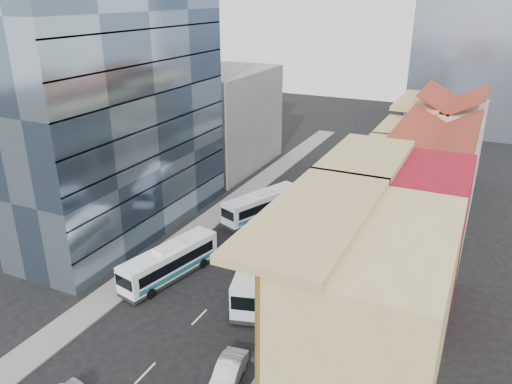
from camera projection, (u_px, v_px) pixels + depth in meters
The scene contains 14 objects.
ground at pixel (136, 383), 33.07m from camera, with size 200.00×200.00×0.00m, color black.
sidewalk_right at pixel (351, 260), 48.08m from camera, with size 3.00×90.00×0.15m, color slate.
sidewalk_left at pixel (200, 227), 54.88m from camera, with size 3.00×90.00×0.15m, color slate.
shophouse_tan at pixel (371, 322), 29.44m from camera, with size 8.00×14.00×12.00m, color #CCBA76.
shophouse_red at pixel (407, 238), 39.49m from camera, with size 8.00×10.00×12.00m, color maroon.
shophouse_cream_near at pixel (423, 206), 47.82m from camera, with size 8.00×9.00×10.00m, color beige.
shophouse_cream_mid at pixel (435, 177), 55.36m from camera, with size 8.00×9.00×10.00m, color beige.
shophouse_cream_far at pixel (446, 148), 63.98m from camera, with size 8.00×12.00×11.00m, color beige.
office_tower at pixel (106, 89), 50.22m from camera, with size 12.00×26.00×30.00m, color #425669.
office_block_far at pixel (226, 120), 72.06m from camera, with size 10.00×18.00×14.00m, color gray.
bus_left_near at pixel (170, 262), 44.72m from camera, with size 2.39×10.21×3.27m, color white, non-canonical shape.
bus_left_far at pixel (262, 205), 56.74m from camera, with size 2.40×10.23×3.28m, color silver, non-canonical shape.
bus_right at pixel (259, 269), 43.04m from camera, with size 2.72×11.60×3.72m, color white, non-canonical shape.
sedan_right at pixel (228, 373), 32.85m from camera, with size 1.58×4.51×1.49m, color silver.
Camera 1 is at (18.39, -20.03, 24.05)m, focal length 35.00 mm.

